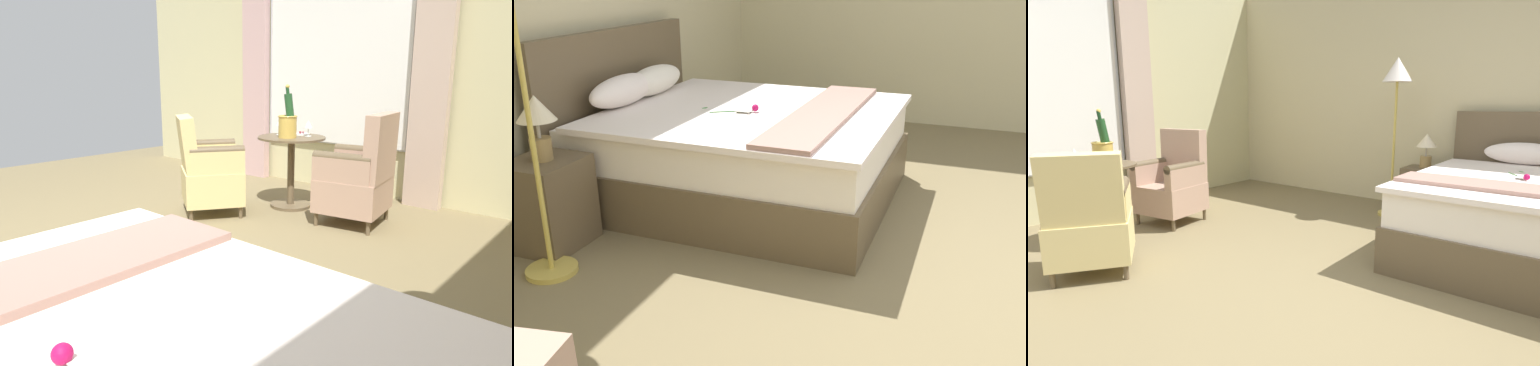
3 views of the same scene
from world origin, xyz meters
TOP-DOWN VIEW (x-y plane):
  - ground_plane at (0.00, 0.00)m, footprint 8.26×8.26m
  - wall_headboard_side at (0.00, 3.21)m, footprint 6.88×0.12m
  - wall_window_side at (-3.42, 0.00)m, footprint 0.27×6.43m
  - bed at (0.80, 2.05)m, footprint 1.84×2.12m
  - nightstand at (-0.35, 2.77)m, footprint 0.46×0.38m
  - bedside_lamp at (-0.35, 2.77)m, footprint 0.22×0.22m
  - floor_lamp_brass at (-0.63, 2.55)m, footprint 0.32×0.32m
  - side_table_round at (-2.41, 0.12)m, footprint 0.66×0.66m
  - champagne_bucket at (-2.33, 0.14)m, footprint 0.19×0.19m
  - wine_glass_near_bucket at (-2.54, 0.23)m, footprint 0.08×0.08m
  - wine_glass_near_edge at (-2.45, -0.06)m, footprint 0.07×0.07m
  - snack_plate at (-2.59, 0.10)m, footprint 0.18×0.18m
  - armchair_by_window at (-2.37, 0.90)m, footprint 0.66×0.65m
  - armchair_facing_bed at (-1.71, -0.33)m, footprint 0.77×0.76m

SIDE VIEW (x-z plane):
  - ground_plane at x=0.00m, z-range 0.00..0.00m
  - nightstand at x=-0.35m, z-range 0.00..0.54m
  - bed at x=0.80m, z-range -0.22..0.94m
  - armchair_facing_bed at x=-1.71m, z-range -0.06..0.87m
  - armchair_by_window at x=-2.37m, z-range -0.07..0.90m
  - side_table_round at x=-2.41m, z-range 0.08..0.78m
  - snack_plate at x=-2.59m, z-range 0.69..0.73m
  - bedside_lamp at x=-0.35m, z-range 0.61..0.99m
  - wine_glass_near_bucket at x=-2.54m, z-range 0.74..0.89m
  - wine_glass_near_edge at x=-2.45m, z-range 0.74..0.90m
  - champagne_bucket at x=-2.33m, z-range 0.60..1.10m
  - floor_lamp_brass at x=-0.63m, z-range 0.58..2.31m
  - wall_window_side at x=-3.42m, z-range -0.01..2.89m
  - wall_headboard_side at x=0.00m, z-range 0.00..2.90m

